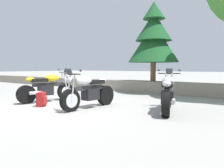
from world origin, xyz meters
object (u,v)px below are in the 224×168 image
at_px(motorcycle_silver_far_right, 168,94).
at_px(pine_tree_far_left, 154,37).
at_px(motorcycle_yellow_near_left, 48,88).
at_px(motorcycle_white_centre, 89,92).
at_px(rider_backpack, 41,99).

distance_m(motorcycle_silver_far_right, pine_tree_far_left, 4.90).
height_order(motorcycle_yellow_near_left, motorcycle_white_centre, same).
bearing_deg(rider_backpack, motorcycle_yellow_near_left, 130.99).
xyz_separation_m(motorcycle_white_centre, motorcycle_silver_far_right, (2.08, 0.95, 0.00)).
bearing_deg(motorcycle_white_centre, motorcycle_yellow_near_left, 178.44).
xyz_separation_m(motorcycle_silver_far_right, rider_backpack, (-3.45, -1.61, -0.24)).
height_order(motorcycle_silver_far_right, pine_tree_far_left, pine_tree_far_left).
distance_m(rider_backpack, pine_tree_far_left, 6.04).
bearing_deg(rider_backpack, motorcycle_silver_far_right, 25.01).
height_order(motorcycle_yellow_near_left, motorcycle_silver_far_right, same).
relative_size(motorcycle_yellow_near_left, rider_backpack, 4.33).
height_order(rider_backpack, pine_tree_far_left, pine_tree_far_left).
height_order(motorcycle_white_centre, motorcycle_silver_far_right, same).
distance_m(motorcycle_yellow_near_left, rider_backpack, 0.98).
height_order(motorcycle_white_centre, pine_tree_far_left, pine_tree_far_left).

